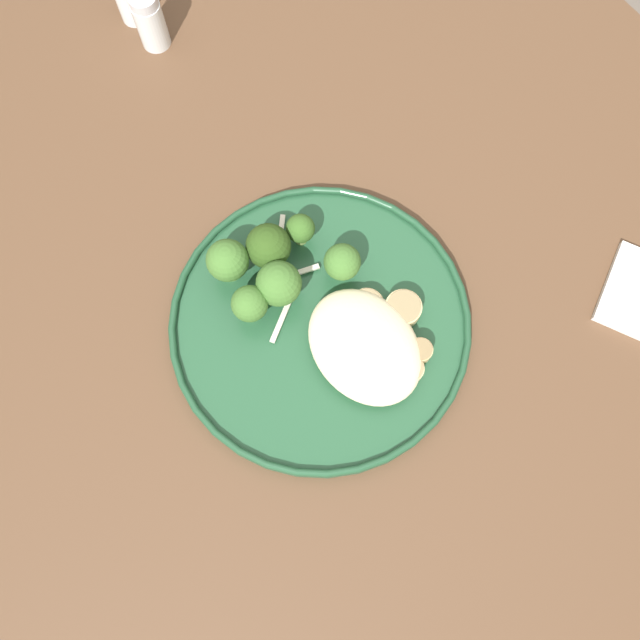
{
  "coord_description": "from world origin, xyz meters",
  "views": [
    {
      "loc": [
        -0.11,
        0.13,
        1.35
      ],
      "look_at": [
        0.04,
        0.02,
        0.76
      ],
      "focal_mm": 36.87,
      "sensor_mm": 36.0,
      "label": 1
    }
  ],
  "objects_px": {
    "seared_scallop_tilted_round": "(409,370)",
    "salt_shaker": "(150,21)",
    "seared_scallop_tiny_bay": "(405,312)",
    "broccoli_floret_split_head": "(342,262)",
    "dinner_plate": "(320,324)",
    "seared_scallop_rear_pale": "(420,351)",
    "seared_scallop_left_edge": "(367,305)",
    "seared_scallop_right_edge": "(370,376)",
    "broccoli_floret_right_tilted": "(268,246)",
    "broccoli_floret_rear_charred": "(300,229)",
    "seared_scallop_half_hidden": "(369,336)",
    "broccoli_floret_center_pile": "(228,261)",
    "broccoli_floret_tall_stalk": "(250,304)",
    "broccoli_floret_left_leaning": "(279,284)"
  },
  "relations": [
    {
      "from": "seared_scallop_left_edge",
      "to": "seared_scallop_tiny_bay",
      "type": "distance_m",
      "value": 0.04
    },
    {
      "from": "broccoli_floret_right_tilted",
      "to": "broccoli_floret_rear_charred",
      "type": "height_order",
      "value": "broccoli_floret_right_tilted"
    },
    {
      "from": "seared_scallop_left_edge",
      "to": "broccoli_floret_rear_charred",
      "type": "xyz_separation_m",
      "value": [
        0.1,
        0.01,
        0.01
      ]
    },
    {
      "from": "seared_scallop_tilted_round",
      "to": "salt_shaker",
      "type": "xyz_separation_m",
      "value": [
        0.47,
        -0.01,
        0.01
      ]
    },
    {
      "from": "seared_scallop_tilted_round",
      "to": "broccoli_floret_left_leaning",
      "type": "relative_size",
      "value": 0.48
    },
    {
      "from": "dinner_plate",
      "to": "seared_scallop_rear_pale",
      "type": "bearing_deg",
      "value": -144.78
    },
    {
      "from": "dinner_plate",
      "to": "broccoli_floret_split_head",
      "type": "height_order",
      "value": "broccoli_floret_split_head"
    },
    {
      "from": "seared_scallop_half_hidden",
      "to": "broccoli_floret_left_leaning",
      "type": "distance_m",
      "value": 0.1
    },
    {
      "from": "dinner_plate",
      "to": "seared_scallop_tiny_bay",
      "type": "xyz_separation_m",
      "value": [
        -0.04,
        -0.07,
        0.01
      ]
    },
    {
      "from": "seared_scallop_tilted_round",
      "to": "salt_shaker",
      "type": "height_order",
      "value": "salt_shaker"
    },
    {
      "from": "broccoli_floret_right_tilted",
      "to": "broccoli_floret_rear_charred",
      "type": "xyz_separation_m",
      "value": [
        -0.0,
        -0.04,
        -0.01
      ]
    },
    {
      "from": "seared_scallop_half_hidden",
      "to": "seared_scallop_tilted_round",
      "type": "bearing_deg",
      "value": -167.18
    },
    {
      "from": "seared_scallop_right_edge",
      "to": "broccoli_floret_rear_charred",
      "type": "bearing_deg",
      "value": -11.8
    },
    {
      "from": "seared_scallop_tilted_round",
      "to": "seared_scallop_left_edge",
      "type": "height_order",
      "value": "seared_scallop_tilted_round"
    },
    {
      "from": "dinner_plate",
      "to": "seared_scallop_left_edge",
      "type": "bearing_deg",
      "value": -108.64
    },
    {
      "from": "seared_scallop_tiny_bay",
      "to": "broccoli_floret_split_head",
      "type": "bearing_deg",
      "value": 17.72
    },
    {
      "from": "broccoli_floret_tall_stalk",
      "to": "seared_scallop_right_edge",
      "type": "bearing_deg",
      "value": -156.23
    },
    {
      "from": "seared_scallop_right_edge",
      "to": "seared_scallop_rear_pale",
      "type": "bearing_deg",
      "value": -99.56
    },
    {
      "from": "seared_scallop_right_edge",
      "to": "broccoli_floret_left_leaning",
      "type": "height_order",
      "value": "broccoli_floret_left_leaning"
    },
    {
      "from": "seared_scallop_right_edge",
      "to": "broccoli_floret_center_pile",
      "type": "xyz_separation_m",
      "value": [
        0.16,
        0.04,
        0.02
      ]
    },
    {
      "from": "seared_scallop_half_hidden",
      "to": "dinner_plate",
      "type": "bearing_deg",
      "value": 33.49
    },
    {
      "from": "seared_scallop_tiny_bay",
      "to": "seared_scallop_half_hidden",
      "type": "xyz_separation_m",
      "value": [
        0.0,
        0.04,
        0.0
      ]
    },
    {
      "from": "seared_scallop_tilted_round",
      "to": "broccoli_floret_tall_stalk",
      "type": "bearing_deg",
      "value": 32.29
    },
    {
      "from": "seared_scallop_right_edge",
      "to": "broccoli_floret_tall_stalk",
      "type": "bearing_deg",
      "value": 23.77
    },
    {
      "from": "seared_scallop_tiny_bay",
      "to": "seared_scallop_rear_pale",
      "type": "bearing_deg",
      "value": 161.24
    },
    {
      "from": "seared_scallop_tilted_round",
      "to": "broccoli_floret_center_pile",
      "type": "height_order",
      "value": "broccoli_floret_center_pile"
    },
    {
      "from": "dinner_plate",
      "to": "seared_scallop_right_edge",
      "type": "distance_m",
      "value": 0.07
    },
    {
      "from": "seared_scallop_half_hidden",
      "to": "broccoli_floret_left_leaning",
      "type": "relative_size",
      "value": 0.6
    },
    {
      "from": "broccoli_floret_rear_charred",
      "to": "seared_scallop_tilted_round",
      "type": "bearing_deg",
      "value": -179.66
    },
    {
      "from": "seared_scallop_left_edge",
      "to": "seared_scallop_right_edge",
      "type": "bearing_deg",
      "value": 144.7
    },
    {
      "from": "seared_scallop_half_hidden",
      "to": "broccoli_floret_split_head",
      "type": "height_order",
      "value": "broccoli_floret_split_head"
    },
    {
      "from": "seared_scallop_tilted_round",
      "to": "broccoli_floret_center_pile",
      "type": "distance_m",
      "value": 0.2
    },
    {
      "from": "seared_scallop_tilted_round",
      "to": "broccoli_floret_split_head",
      "type": "xyz_separation_m",
      "value": [
        0.12,
        -0.01,
        0.02
      ]
    },
    {
      "from": "broccoli_floret_left_leaning",
      "to": "broccoli_floret_split_head",
      "type": "relative_size",
      "value": 1.15
    },
    {
      "from": "seared_scallop_tilted_round",
      "to": "seared_scallop_right_edge",
      "type": "bearing_deg",
      "value": 63.14
    },
    {
      "from": "seared_scallop_rear_pale",
      "to": "broccoli_floret_center_pile",
      "type": "xyz_separation_m",
      "value": [
        0.17,
        0.1,
        0.02
      ]
    },
    {
      "from": "seared_scallop_half_hidden",
      "to": "salt_shaker",
      "type": "distance_m",
      "value": 0.42
    },
    {
      "from": "seared_scallop_tiny_bay",
      "to": "salt_shaker",
      "type": "xyz_separation_m",
      "value": [
        0.42,
        0.02,
        0.01
      ]
    },
    {
      "from": "broccoli_floret_split_head",
      "to": "seared_scallop_left_edge",
      "type": "bearing_deg",
      "value": 176.7
    },
    {
      "from": "seared_scallop_tilted_round",
      "to": "seared_scallop_left_edge",
      "type": "distance_m",
      "value": 0.07
    },
    {
      "from": "seared_scallop_left_edge",
      "to": "broccoli_floret_center_pile",
      "type": "height_order",
      "value": "broccoli_floret_center_pile"
    },
    {
      "from": "seared_scallop_tiny_bay",
      "to": "broccoli_floret_tall_stalk",
      "type": "xyz_separation_m",
      "value": [
        0.09,
        0.12,
        0.02
      ]
    },
    {
      "from": "broccoli_floret_split_head",
      "to": "broccoli_floret_center_pile",
      "type": "height_order",
      "value": "broccoli_floret_center_pile"
    },
    {
      "from": "seared_scallop_tilted_round",
      "to": "salt_shaker",
      "type": "relative_size",
      "value": 0.39
    },
    {
      "from": "broccoli_floret_left_leaning",
      "to": "dinner_plate",
      "type": "bearing_deg",
      "value": -162.6
    },
    {
      "from": "seared_scallop_tiny_bay",
      "to": "broccoli_floret_rear_charred",
      "type": "xyz_separation_m",
      "value": [
        0.12,
        0.03,
        0.01
      ]
    },
    {
      "from": "broccoli_floret_left_leaning",
      "to": "broccoli_floret_rear_charred",
      "type": "distance_m",
      "value": 0.06
    },
    {
      "from": "broccoli_floret_right_tilted",
      "to": "salt_shaker",
      "type": "bearing_deg",
      "value": -9.78
    },
    {
      "from": "broccoli_floret_split_head",
      "to": "salt_shaker",
      "type": "bearing_deg",
      "value": -0.72
    },
    {
      "from": "seared_scallop_right_edge",
      "to": "seared_scallop_left_edge",
      "type": "bearing_deg",
      "value": -35.3
    }
  ]
}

